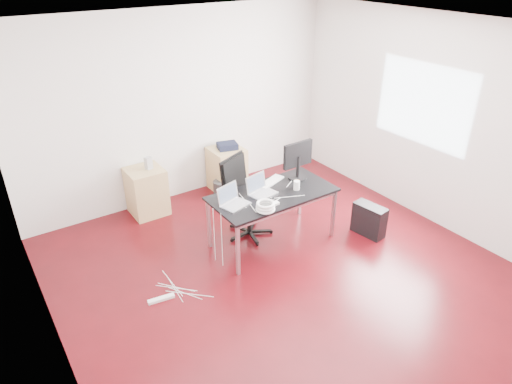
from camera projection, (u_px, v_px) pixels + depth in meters
room_shell at (287, 166)px, 4.91m from camera, size 5.00×5.00×5.00m
desk at (273, 197)px, 5.80m from camera, size 1.60×0.80×0.73m
office_chair at (243, 194)px, 6.03m from camera, size 0.63×0.64×1.08m
filing_cabinet_left at (147, 191)px, 6.63m from camera, size 0.50×0.50×0.70m
filing_cabinet_right at (227, 169)px, 7.29m from camera, size 0.50×0.50×0.70m
pc_tower at (369, 220)px, 6.18m from camera, size 0.26×0.47×0.44m
wastebasket at (221, 189)px, 7.13m from camera, size 0.29×0.29×0.28m
power_strip at (161, 299)px, 5.08m from camera, size 0.31×0.10×0.04m
laptop_left at (233, 200)px, 5.50m from camera, size 0.39×0.33×0.23m
laptop_right at (260, 189)px, 5.75m from camera, size 0.38×0.32×0.23m
monitor at (298, 158)px, 6.04m from camera, size 0.45×0.26×0.51m
keyboard at (271, 182)px, 6.03m from camera, size 0.46×0.28×0.02m
cup_white at (297, 185)px, 5.84m from camera, size 0.10×0.10×0.12m
cup_brown at (297, 184)px, 5.89m from camera, size 0.09×0.09×0.10m
cable_coil at (265, 206)px, 5.37m from camera, size 0.24×0.24×0.11m
power_adapter at (276, 203)px, 5.52m from camera, size 0.07×0.07×0.03m
speaker at (148, 163)px, 6.44m from camera, size 0.11×0.10×0.18m
navy_garment at (227, 146)px, 7.12m from camera, size 0.35×0.31×0.09m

